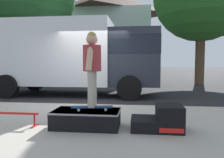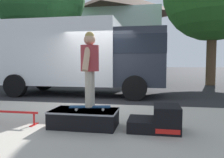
{
  "view_description": "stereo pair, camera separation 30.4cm",
  "coord_description": "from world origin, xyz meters",
  "px_view_note": "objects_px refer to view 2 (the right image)",
  "views": [
    {
      "loc": [
        1.67,
        -6.99,
        1.34
      ],
      "look_at": [
        1.08,
        -2.07,
        0.99
      ],
      "focal_mm": 36.0,
      "sensor_mm": 36.0,
      "label": 1
    },
    {
      "loc": [
        1.97,
        -6.95,
        1.34
      ],
      "look_at": [
        1.08,
        -2.07,
        0.99
      ],
      "focal_mm": 36.0,
      "sensor_mm": 36.0,
      "label": 2
    }
  ],
  "objects_px": {
    "skate_box": "(84,118)",
    "box_truck": "(82,54)",
    "skateboard": "(90,107)",
    "grind_rail": "(1,113)",
    "skater_kid": "(90,63)",
    "kicker_ramp": "(159,120)"
  },
  "relations": [
    {
      "from": "kicker_ramp",
      "to": "box_truck",
      "type": "bearing_deg",
      "value": 121.13
    },
    {
      "from": "grind_rail",
      "to": "skateboard",
      "type": "bearing_deg",
      "value": 2.52
    },
    {
      "from": "grind_rail",
      "to": "skater_kid",
      "type": "distance_m",
      "value": 2.12
    },
    {
      "from": "box_truck",
      "to": "skater_kid",
      "type": "bearing_deg",
      "value": -70.59
    },
    {
      "from": "grind_rail",
      "to": "skater_kid",
      "type": "relative_size",
      "value": 1.15
    },
    {
      "from": "skateboard",
      "to": "skater_kid",
      "type": "relative_size",
      "value": 0.57
    },
    {
      "from": "kicker_ramp",
      "to": "box_truck",
      "type": "height_order",
      "value": "box_truck"
    },
    {
      "from": "grind_rail",
      "to": "skateboard",
      "type": "xyz_separation_m",
      "value": [
        1.85,
        0.08,
        0.18
      ]
    },
    {
      "from": "skate_box",
      "to": "skateboard",
      "type": "relative_size",
      "value": 1.58
    },
    {
      "from": "kicker_ramp",
      "to": "skater_kid",
      "type": "height_order",
      "value": "skater_kid"
    },
    {
      "from": "grind_rail",
      "to": "skater_kid",
      "type": "bearing_deg",
      "value": 2.52
    },
    {
      "from": "skateboard",
      "to": "box_truck",
      "type": "bearing_deg",
      "value": 109.41
    },
    {
      "from": "skater_kid",
      "to": "kicker_ramp",
      "type": "bearing_deg",
      "value": -0.93
    },
    {
      "from": "skate_box",
      "to": "skateboard",
      "type": "distance_m",
      "value": 0.24
    },
    {
      "from": "skate_box",
      "to": "kicker_ramp",
      "type": "height_order",
      "value": "kicker_ramp"
    },
    {
      "from": "box_truck",
      "to": "kicker_ramp",
      "type": "bearing_deg",
      "value": -58.87
    },
    {
      "from": "skater_kid",
      "to": "box_truck",
      "type": "relative_size",
      "value": 0.2
    },
    {
      "from": "skate_box",
      "to": "box_truck",
      "type": "xyz_separation_m",
      "value": [
        -1.67,
        5.08,
        1.4
      ]
    },
    {
      "from": "skate_box",
      "to": "grind_rail",
      "type": "xyz_separation_m",
      "value": [
        -1.74,
        -0.06,
        0.02
      ]
    },
    {
      "from": "kicker_ramp",
      "to": "skateboard",
      "type": "bearing_deg",
      "value": 179.07
    },
    {
      "from": "skate_box",
      "to": "box_truck",
      "type": "distance_m",
      "value": 5.53
    },
    {
      "from": "skate_box",
      "to": "skater_kid",
      "type": "relative_size",
      "value": 0.9
    }
  ]
}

